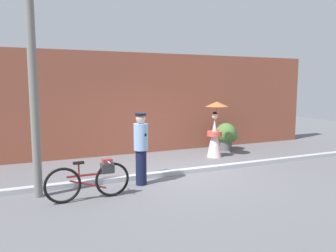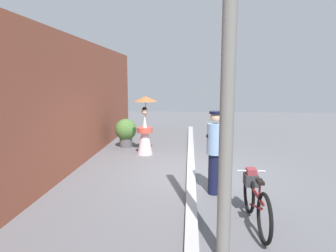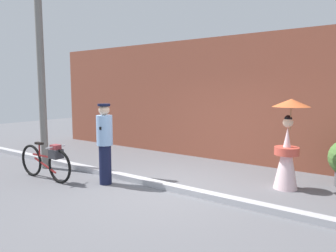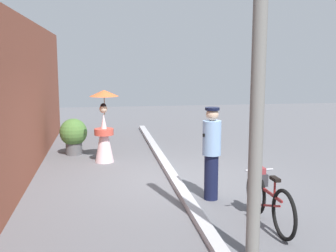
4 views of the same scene
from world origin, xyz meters
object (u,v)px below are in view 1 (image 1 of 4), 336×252
object	(u,v)px
person_with_parasol	(215,130)
utility_pole	(33,85)
bicycle_near_officer	(92,179)
potted_plant_by_door	(227,135)
person_officer	(141,147)

from	to	relation	value
person_with_parasol	utility_pole	size ratio (longest dim) A/B	0.38
bicycle_near_officer	utility_pole	world-z (taller)	utility_pole
bicycle_near_officer	potted_plant_by_door	bearing A→B (deg)	30.81
bicycle_near_officer	person_officer	xyz separation A→B (m)	(1.28, 0.56, 0.49)
person_officer	person_with_parasol	distance (m)	3.78
bicycle_near_officer	person_with_parasol	world-z (taller)	person_with_parasol
bicycle_near_officer	person_officer	bearing A→B (deg)	23.49
person_officer	potted_plant_by_door	world-z (taller)	person_officer
person_with_parasol	potted_plant_by_door	xyz separation A→B (m)	(1.02, 0.82, -0.34)
bicycle_near_officer	person_with_parasol	size ratio (longest dim) A/B	0.96
bicycle_near_officer	person_officer	distance (m)	1.48
bicycle_near_officer	person_with_parasol	bearing A→B (deg)	28.77
bicycle_near_officer	potted_plant_by_door	distance (m)	6.46
person_officer	person_with_parasol	bearing A→B (deg)	30.72
utility_pole	potted_plant_by_door	bearing A→B (deg)	22.22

